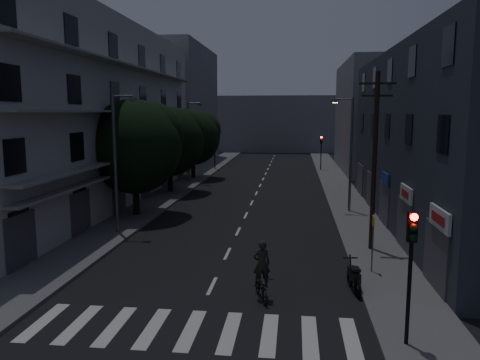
% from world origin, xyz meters
% --- Properties ---
extents(ground, '(160.00, 160.00, 0.00)m').
position_xyz_m(ground, '(0.00, 25.00, 0.00)').
color(ground, black).
rests_on(ground, ground).
extents(sidewalk_left, '(3.00, 90.00, 0.15)m').
position_xyz_m(sidewalk_left, '(-7.50, 25.00, 0.07)').
color(sidewalk_left, '#565659').
rests_on(sidewalk_left, ground).
extents(sidewalk_right, '(3.00, 90.00, 0.15)m').
position_xyz_m(sidewalk_right, '(7.50, 25.00, 0.07)').
color(sidewalk_right, '#565659').
rests_on(sidewalk_right, ground).
extents(crosswalk, '(10.90, 3.00, 0.01)m').
position_xyz_m(crosswalk, '(-0.00, -2.00, 0.00)').
color(crosswalk, beige).
rests_on(crosswalk, ground).
extents(lane_markings, '(0.15, 60.50, 0.01)m').
position_xyz_m(lane_markings, '(0.00, 31.25, 0.01)').
color(lane_markings, beige).
rests_on(lane_markings, ground).
extents(building_left, '(7.00, 36.00, 14.00)m').
position_xyz_m(building_left, '(-11.98, 18.00, 6.99)').
color(building_left, '#B0B0AB').
rests_on(building_left, ground).
extents(building_right, '(6.19, 28.00, 11.00)m').
position_xyz_m(building_right, '(11.99, 14.00, 5.50)').
color(building_right, '#282D37').
rests_on(building_right, ground).
extents(building_far_left, '(6.00, 20.00, 16.00)m').
position_xyz_m(building_far_left, '(-12.00, 48.00, 8.00)').
color(building_far_left, slate).
rests_on(building_far_left, ground).
extents(building_far_right, '(6.00, 20.00, 13.00)m').
position_xyz_m(building_far_right, '(12.00, 42.00, 6.50)').
color(building_far_right, slate).
rests_on(building_far_right, ground).
extents(building_far_end, '(24.00, 8.00, 10.00)m').
position_xyz_m(building_far_end, '(0.00, 70.00, 5.00)').
color(building_far_end, slate).
rests_on(building_far_end, ground).
extents(tree_near, '(6.39, 6.39, 7.88)m').
position_xyz_m(tree_near, '(-7.40, 14.34, 5.08)').
color(tree_near, black).
rests_on(tree_near, sidewalk_left).
extents(tree_mid, '(6.09, 6.09, 7.49)m').
position_xyz_m(tree_mid, '(-7.57, 23.88, 4.83)').
color(tree_mid, black).
rests_on(tree_mid, sidewalk_left).
extents(tree_far, '(5.83, 5.83, 7.21)m').
position_xyz_m(tree_far, '(-7.46, 32.88, 4.67)').
color(tree_far, black).
rests_on(tree_far, sidewalk_left).
extents(traffic_signal_near, '(0.28, 0.37, 4.10)m').
position_xyz_m(traffic_signal_near, '(6.80, -2.44, 3.10)').
color(traffic_signal_near, black).
rests_on(traffic_signal_near, sidewalk_right).
extents(traffic_signal_far_right, '(0.28, 0.37, 4.10)m').
position_xyz_m(traffic_signal_far_right, '(6.52, 41.20, 3.10)').
color(traffic_signal_far_right, black).
rests_on(traffic_signal_far_right, sidewalk_right).
extents(traffic_signal_far_left, '(0.28, 0.37, 4.10)m').
position_xyz_m(traffic_signal_far_left, '(-6.50, 40.63, 3.10)').
color(traffic_signal_far_left, black).
rests_on(traffic_signal_far_left, sidewalk_left).
extents(street_lamp_left_near, '(1.51, 0.25, 8.00)m').
position_xyz_m(street_lamp_left_near, '(-6.88, 9.55, 4.60)').
color(street_lamp_left_near, '#585960').
rests_on(street_lamp_left_near, sidewalk_left).
extents(street_lamp_right, '(1.51, 0.25, 8.00)m').
position_xyz_m(street_lamp_right, '(7.14, 17.20, 4.60)').
color(street_lamp_right, '#56595E').
rests_on(street_lamp_right, sidewalk_right).
extents(street_lamp_left_far, '(1.51, 0.25, 8.00)m').
position_xyz_m(street_lamp_left_far, '(-7.20, 29.89, 4.60)').
color(street_lamp_left_far, '#55585C').
rests_on(street_lamp_left_far, sidewalk_left).
extents(utility_pole, '(1.80, 0.24, 9.00)m').
position_xyz_m(utility_pole, '(7.32, 7.77, 4.87)').
color(utility_pole, black).
rests_on(utility_pole, sidewalk_right).
extents(bus_stop_sign, '(0.06, 0.35, 2.52)m').
position_xyz_m(bus_stop_sign, '(6.79, 4.16, 1.89)').
color(bus_stop_sign, '#595B60').
rests_on(bus_stop_sign, sidewalk_right).
extents(motorcycle, '(0.60, 2.09, 1.34)m').
position_xyz_m(motorcycle, '(5.77, 2.13, 0.53)').
color(motorcycle, black).
rests_on(motorcycle, ground).
extents(cyclist, '(1.17, 1.95, 2.33)m').
position_xyz_m(cyclist, '(2.14, 0.87, 0.79)').
color(cyclist, black).
rests_on(cyclist, ground).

